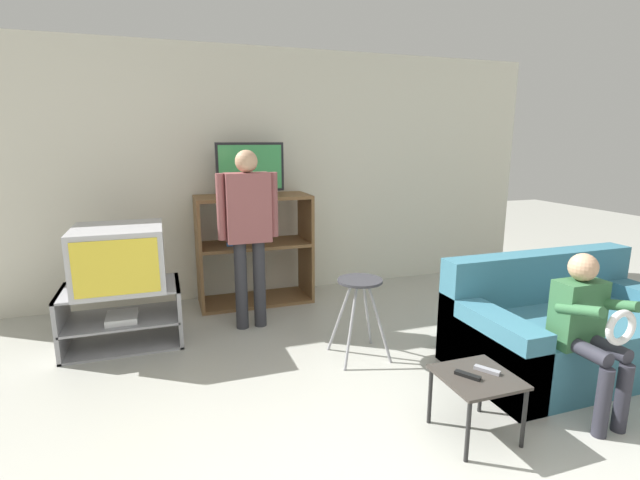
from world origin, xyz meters
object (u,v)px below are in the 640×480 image
object	(u,v)px
person_standing_adult	(248,223)
person_seated_child	(588,323)
couch	(565,330)
media_shelf	(254,248)
tv_stand	(123,316)
folding_stool	(360,294)
remote_control_black	(468,375)
snack_table	(477,383)
remote_control_white	(487,370)
television_main	(120,257)
television_flat	(250,170)

from	to	relation	value
person_standing_adult	person_seated_child	xyz separation A→B (m)	(1.67, -2.01, -0.37)
couch	person_standing_adult	distance (m)	2.66
media_shelf	person_standing_adult	size ratio (longest dim) A/B	0.72
tv_stand	person_standing_adult	bearing A→B (deg)	1.19
folding_stool	remote_control_black	distance (m)	1.14
snack_table	remote_control_white	distance (m)	0.10
remote_control_black	television_main	bearing A→B (deg)	101.61
remote_control_black	remote_control_white	xyz separation A→B (m)	(0.14, 0.02, 0.00)
snack_table	folding_stool	bearing A→B (deg)	101.51
media_shelf	person_standing_adult	world-z (taller)	person_standing_adult
folding_stool	person_seated_child	world-z (taller)	person_seated_child
television_main	snack_table	size ratio (longest dim) A/B	1.64
television_flat	couch	xyz separation A→B (m)	(1.94, -2.15, -1.09)
television_flat	person_standing_adult	distance (m)	0.79
remote_control_black	couch	distance (m)	1.33
couch	person_seated_child	bearing A→B (deg)	-128.85
tv_stand	folding_stool	world-z (taller)	folding_stool
television_main	remote_control_white	xyz separation A→B (m)	(2.05, -1.93, -0.37)
television_main	television_flat	world-z (taller)	television_flat
television_flat	snack_table	distance (m)	2.95
folding_stool	remote_control_white	size ratio (longest dim) A/B	4.41
television_main	television_flat	distance (m)	1.52
folding_stool	person_seated_child	size ratio (longest dim) A/B	0.63
folding_stool	person_standing_adult	bearing A→B (deg)	128.66
television_main	folding_stool	world-z (taller)	television_main
person_standing_adult	snack_table	bearing A→B (deg)	-65.22
person_seated_child	remote_control_white	bearing A→B (deg)	176.40
couch	remote_control_white	bearing A→B (deg)	-156.33
couch	person_seated_child	world-z (taller)	person_seated_child
remote_control_black	television_flat	bearing A→B (deg)	72.14
television_main	couch	xyz separation A→B (m)	(3.14, -1.46, -0.47)
tv_stand	person_seated_child	bearing A→B (deg)	-35.99
media_shelf	folding_stool	world-z (taller)	media_shelf
television_flat	snack_table	world-z (taller)	television_flat
media_shelf	remote_control_white	world-z (taller)	media_shelf
folding_stool	snack_table	world-z (taller)	folding_stool
television_flat	folding_stool	world-z (taller)	television_flat
remote_control_black	remote_control_white	size ratio (longest dim) A/B	1.00
television_flat	couch	bearing A→B (deg)	-47.99
remote_control_black	person_standing_adult	bearing A→B (deg)	80.58
television_flat	remote_control_white	distance (m)	2.93
television_flat	remote_control_black	xyz separation A→B (m)	(0.70, -2.64, -0.99)
person_seated_child	remote_control_black	bearing A→B (deg)	178.09
folding_stool	remote_control_black	size ratio (longest dim) A/B	4.41
media_shelf	person_seated_child	size ratio (longest dim) A/B	1.14
media_shelf	person_seated_child	world-z (taller)	media_shelf
snack_table	remote_control_black	size ratio (longest dim) A/B	2.86
television_flat	remote_control_black	bearing A→B (deg)	-75.14
tv_stand	television_main	distance (m)	0.50
snack_table	remote_control_white	size ratio (longest dim) A/B	2.86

